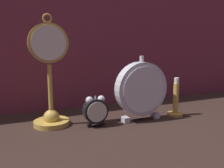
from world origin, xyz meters
name	(u,v)px	position (x,y,z in m)	size (l,w,h in m)	color
ground_plane	(123,131)	(0.00, 0.00, 0.00)	(4.00, 4.00, 0.00)	black
fabric_backdrop_drape	(87,14)	(0.00, 0.33, 0.37)	(1.73, 0.01, 0.74)	brown
pocket_watch_on_stand	(50,84)	(-0.19, 0.14, 0.13)	(0.12, 0.11, 0.35)	gold
alarm_clock_twin_bell	(96,110)	(-0.06, 0.07, 0.05)	(0.08, 0.03, 0.10)	black
mantel_clock_silver	(141,89)	(0.10, 0.07, 0.11)	(0.18, 0.04, 0.22)	silver
brass_candlestick	(176,103)	(0.24, 0.06, 0.05)	(0.06, 0.06, 0.14)	gold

